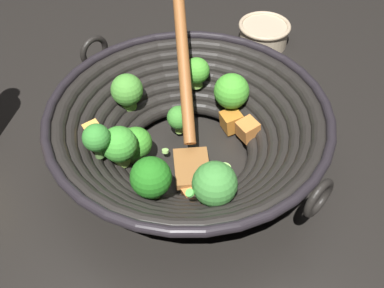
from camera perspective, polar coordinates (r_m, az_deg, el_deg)
name	(u,v)px	position (r m, az deg, el deg)	size (l,w,h in m)	color
ground_plane	(189,160)	(0.73, -0.38, -1.91)	(4.00, 4.00, 0.00)	black
wok	(187,130)	(0.68, -0.57, 1.78)	(0.45, 0.41, 0.21)	black
prep_bowl	(264,33)	(0.97, 8.77, 13.25)	(0.10, 0.10, 0.05)	tan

